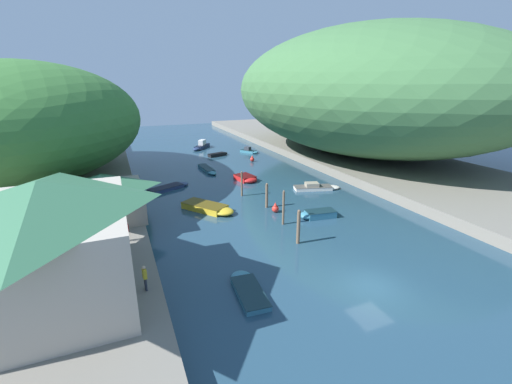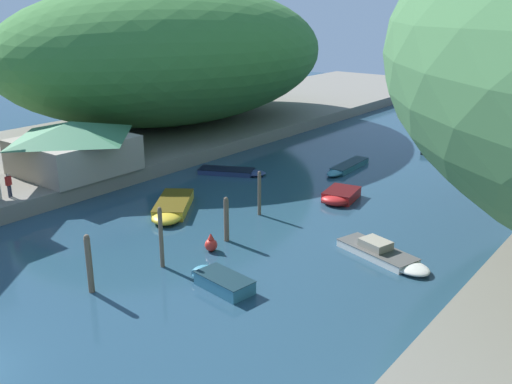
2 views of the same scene
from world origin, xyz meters
name	(u,v)px [view 2 (image 2 of 2)]	position (x,y,z in m)	size (l,w,h in m)	color
water_surface	(342,189)	(0.00, 30.00, 0.00)	(130.00, 130.00, 0.00)	#234256
left_bank	(133,138)	(-24.65, 30.00, 0.60)	(22.00, 120.00, 1.19)	slate
hillside_left	(170,53)	(-25.75, 36.93, 8.60)	(28.53, 39.94, 14.81)	#387033
boathouse_shed	(73,146)	(-17.09, 17.86, 3.25)	(7.97, 8.47, 3.97)	gray
boat_small_dinghy	(218,280)	(3.01, 12.10, 0.36)	(3.98, 2.00, 0.72)	teal
boat_cabin_cruiser	(444,152)	(2.47, 45.07, 0.29)	(4.27, 2.34, 0.58)	black
boat_moored_right	(460,133)	(1.10, 53.36, 0.50)	(4.97, 5.91, 1.68)	navy
boat_red_skiff	(346,168)	(-2.39, 34.80, 0.24)	(1.61, 6.47, 0.49)	teal
boat_near_quay	(234,172)	(-9.26, 27.95, 0.21)	(5.91, 4.01, 0.43)	navy
boat_yellow_tender	(339,196)	(1.24, 27.46, 0.36)	(2.72, 3.95, 0.72)	red
boat_open_rowboat	(385,255)	(8.33, 20.30, 0.29)	(6.24, 3.33, 0.92)	silver
boat_white_cruiser	(172,208)	(-6.61, 18.10, 0.36)	(5.33, 6.29, 0.72)	gold
mooring_post_nearest	(89,263)	(-1.60, 7.71, 1.57)	(0.31, 0.31, 3.13)	brown
mooring_post_second	(161,237)	(-0.91, 11.90, 1.76)	(0.24, 0.24, 3.51)	brown
mooring_post_middle	(226,219)	(-0.47, 16.80, 1.42)	(0.31, 0.31, 2.82)	brown
mooring_post_fourth	(259,193)	(-1.64, 21.59, 1.56)	(0.23, 0.23, 3.11)	brown
channel_buoy_near	(462,174)	(6.49, 38.33, 0.43)	(0.73, 0.73, 1.10)	red
channel_buoy_far	(211,244)	(-0.22, 15.11, 0.44)	(0.75, 0.75, 1.12)	red
person_by_boathouse	(9,183)	(-15.25, 11.30, 2.17)	(0.31, 0.42, 1.69)	#282D3D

